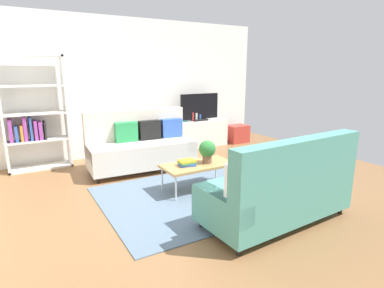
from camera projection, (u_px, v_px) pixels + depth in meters
ground_plane at (194, 192)px, 4.80m from camera, size 7.68×7.68×0.00m
wall_far at (130, 87)px, 6.82m from camera, size 6.40×0.12×2.90m
area_rug at (202, 194)px, 4.70m from camera, size 2.90×2.20×0.01m
couch_beige at (141, 146)px, 5.80m from camera, size 1.94×0.94×1.10m
couch_green at (279, 189)px, 3.73m from camera, size 1.94×0.93×1.10m
coffee_table at (198, 166)px, 4.80m from camera, size 1.10×0.56×0.42m
tv_console at (199, 133)px, 7.56m from camera, size 1.40×0.44×0.64m
tv at (199, 108)px, 7.40m from camera, size 1.00×0.20×0.64m
bookshelf at (33, 118)px, 5.70m from camera, size 1.10×0.36×2.10m
storage_trunk at (237, 134)px, 8.03m from camera, size 0.52×0.40×0.44m
potted_plant at (207, 150)px, 4.79m from camera, size 0.26×0.26×0.36m
table_book_0 at (187, 164)px, 4.71m from camera, size 0.28×0.23×0.04m
table_book_1 at (187, 162)px, 4.70m from camera, size 0.24×0.19×0.03m
table_book_2 at (187, 161)px, 4.69m from camera, size 0.25×0.19×0.03m
vase_0 at (176, 119)px, 7.23m from camera, size 0.14×0.14×0.14m
vase_1 at (184, 119)px, 7.33m from camera, size 0.13×0.13×0.13m
bottle_0 at (193, 117)px, 7.33m from camera, size 0.04×0.04×0.21m
bottle_1 at (196, 117)px, 7.38m from camera, size 0.05×0.05×0.19m
bottle_2 at (200, 117)px, 7.44m from camera, size 0.05×0.05×0.15m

